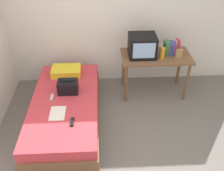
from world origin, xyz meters
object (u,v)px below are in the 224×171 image
desk (156,60)px  magazine (58,113)px  remote_silver (52,97)px  water_bottle (162,53)px  handbag (68,87)px  picture_frame (179,54)px  pillow (66,71)px  bed (66,112)px  remote_dark (72,122)px  book_row (171,47)px  tv (142,46)px

desk → magazine: (-1.55, -1.05, -0.18)m
desk → remote_silver: 1.82m
water_bottle → handbag: water_bottle is taller
remote_silver → picture_frame: bearing=16.3°
pillow → water_bottle: bearing=-1.5°
handbag → remote_silver: size_ratio=2.08×
bed → magazine: size_ratio=6.90×
picture_frame → remote_dark: (-1.67, -1.12, -0.35)m
water_bottle → book_row: book_row is taller
picture_frame → handbag: 1.86m
water_bottle → picture_frame: water_bottle is taller
bed → magazine: bearing=-101.5°
desk → handbag: desk is taller
desk → tv: 0.37m
handbag → remote_silver: 0.28m
bed → pillow: pillow is taller
handbag → remote_dark: size_ratio=1.92×
book_row → picture_frame: bearing=-63.2°
book_row → pillow: 1.81m
water_bottle → remote_dark: bearing=-141.2°
remote_silver → book_row: bearing=21.5°
magazine → water_bottle: bearing=30.3°
desk → tv: bearing=178.8°
tv → pillow: 1.34m
book_row → pillow: bearing=-176.0°
handbag → book_row: bearing=20.4°
tv → desk: bearing=-1.2°
pillow → remote_dark: bearing=-80.6°
magazine → remote_dark: bearing=-40.2°
book_row → water_bottle: bearing=-137.6°
tv → remote_dark: (-1.08, -1.24, -0.45)m
bed → desk: size_ratio=1.72×
bed → handbag: bearing=76.0°
bed → desk: 1.72m
book_row → magazine: (-1.80, -1.11, -0.39)m
water_bottle → picture_frame: size_ratio=1.19×
water_bottle → handbag: 1.61m
remote_dark → magazine: bearing=139.8°
desk → bed: bearing=-153.1°
handbag → magazine: handbag is taller
handbag → desk: bearing=21.6°
remote_silver → bed: bearing=-16.0°
desk → remote_dark: size_ratio=7.44×
remote_dark → handbag: bearing=99.5°
remote_dark → remote_silver: bearing=122.8°
book_row → magazine: bearing=-148.3°
water_bottle → book_row: bearing=42.4°
book_row → handbag: (-1.70, -0.63, -0.29)m
pillow → remote_dark: pillow is taller
desk → handbag: 1.55m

